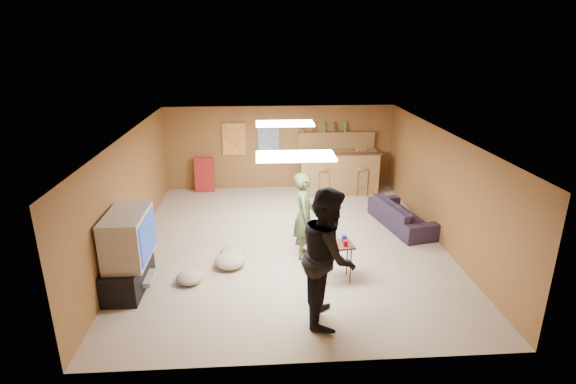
{
  "coord_description": "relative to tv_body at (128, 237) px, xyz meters",
  "views": [
    {
      "loc": [
        -0.56,
        -8.11,
        3.9
      ],
      "look_at": [
        0.0,
        0.2,
        1.0
      ],
      "focal_mm": 28.0,
      "sensor_mm": 36.0,
      "label": 1
    }
  ],
  "objects": [
    {
      "name": "poster_right",
      "position": [
        2.35,
        4.96,
        0.45
      ],
      "size": [
        0.55,
        0.03,
        0.8
      ],
      "primitive_type": "cube",
      "color": "#334C99",
      "rests_on": "wall_back"
    },
    {
      "name": "cup_blue",
      "position": [
        3.48,
        0.1,
        -0.19
      ],
      "size": [
        0.09,
        0.09,
        0.12
      ],
      "primitive_type": "cylinder",
      "rotation": [
        0.0,
        0.0,
        0.04
      ],
      "color": "#151894",
      "rests_on": "tray_table"
    },
    {
      "name": "bar_counter",
      "position": [
        4.15,
        4.45,
        -0.35
      ],
      "size": [
        2.0,
        0.6,
        1.1
      ],
      "primitive_type": "cube",
      "color": "brown",
      "rests_on": "ground"
    },
    {
      "name": "ceiling_panel_front",
      "position": [
        2.65,
        0.0,
        1.27
      ],
      "size": [
        1.2,
        0.6,
        0.04
      ],
      "primitive_type": "cube",
      "color": "white",
      "rests_on": "ceiling"
    },
    {
      "name": "cup_red_far",
      "position": [
        3.47,
        -0.07,
        -0.19
      ],
      "size": [
        0.1,
        0.1,
        0.1
      ],
      "primitive_type": "cylinder",
      "rotation": [
        0.0,
        0.0,
        0.34
      ],
      "color": "#A60B0C",
      "rests_on": "tray_table"
    },
    {
      "name": "tray_table",
      "position": [
        3.36,
        0.03,
        -0.57
      ],
      "size": [
        0.55,
        0.47,
        0.65
      ],
      "primitive_type": "cube",
      "rotation": [
        0.0,
        0.0,
        0.13
      ],
      "color": "#3E1D13",
      "rests_on": "ground"
    },
    {
      "name": "bar_shelf",
      "position": [
        4.15,
        4.9,
        0.6
      ],
      "size": [
        2.0,
        0.18,
        0.05
      ],
      "primitive_type": "cube",
      "color": "brown",
      "rests_on": "bar_backing"
    },
    {
      "name": "bar_lip",
      "position": [
        4.15,
        4.2,
        0.2
      ],
      "size": [
        2.1,
        0.12,
        0.05
      ],
      "primitive_type": "cube",
      "color": "#3E1D13",
      "rests_on": "bar_counter"
    },
    {
      "name": "cushion_mid",
      "position": [
        1.56,
        0.95,
        -0.8
      ],
      "size": [
        0.47,
        0.47,
        0.21
      ],
      "primitive_type": "ellipsoid",
      "rotation": [
        0.0,
        0.0,
        -0.01
      ],
      "color": "tan",
      "rests_on": "ground"
    },
    {
      "name": "wall_right",
      "position": [
        5.65,
        1.5,
        0.2
      ],
      "size": [
        0.02,
        7.0,
        2.2
      ],
      "primitive_type": "cube",
      "color": "brown",
      "rests_on": "ground"
    },
    {
      "name": "wall_left",
      "position": [
        -0.35,
        1.5,
        0.2
      ],
      "size": [
        0.02,
        7.0,
        2.2
      ],
      "primitive_type": "cube",
      "color": "brown",
      "rests_on": "ground"
    },
    {
      "name": "ceiling_panel_back",
      "position": [
        2.65,
        2.7,
        1.27
      ],
      "size": [
        1.2,
        0.6,
        0.04
      ],
      "primitive_type": "cube",
      "color": "white",
      "rests_on": "ceiling"
    },
    {
      "name": "wall_front",
      "position": [
        2.65,
        -2.0,
        0.2
      ],
      "size": [
        6.0,
        0.02,
        2.2
      ],
      "primitive_type": "cube",
      "color": "brown",
      "rests_on": "ground"
    },
    {
      "name": "bar_backing",
      "position": [
        4.15,
        4.92,
        0.3
      ],
      "size": [
        2.0,
        0.14,
        0.6
      ],
      "primitive_type": "cube",
      "color": "brown",
      "rests_on": "bar_counter"
    },
    {
      "name": "cushion_near_tv",
      "position": [
        1.54,
        0.57,
        -0.78
      ],
      "size": [
        0.72,
        0.72,
        0.25
      ],
      "primitive_type": "ellipsoid",
      "rotation": [
        0.0,
        0.0,
        -0.38
      ],
      "color": "tan",
      "rests_on": "ground"
    },
    {
      "name": "folding_chair_stack",
      "position": [
        0.65,
        4.8,
        -0.45
      ],
      "size": [
        0.5,
        0.26,
        0.91
      ],
      "primitive_type": "cube",
      "rotation": [
        -0.14,
        0.0,
        0.0
      ],
      "color": "maroon",
      "rests_on": "ground"
    },
    {
      "name": "ceiling",
      "position": [
        2.65,
        1.5,
        1.3
      ],
      "size": [
        6.0,
        7.0,
        0.02
      ],
      "primitive_type": "cube",
      "color": "silver",
      "rests_on": "ground"
    },
    {
      "name": "wall_back",
      "position": [
        2.65,
        5.0,
        0.2
      ],
      "size": [
        6.0,
        0.02,
        2.2
      ],
      "primitive_type": "cube",
      "color": "brown",
      "rests_on": "ground"
    },
    {
      "name": "person_black",
      "position": [
        3.03,
        -1.04,
        0.1
      ],
      "size": [
        0.85,
        1.04,
        2.0
      ],
      "primitive_type": "imported",
      "rotation": [
        0.0,
        0.0,
        1.47
      ],
      "color": "black",
      "rests_on": "ground"
    },
    {
      "name": "poster_left",
      "position": [
        1.45,
        4.96,
        0.45
      ],
      "size": [
        0.6,
        0.03,
        0.85
      ],
      "primitive_type": "cube",
      "color": "#BF3F26",
      "rests_on": "wall_back"
    },
    {
      "name": "sofa",
      "position": [
        5.14,
        2.14,
        -0.63
      ],
      "size": [
        1.09,
        1.97,
        0.54
      ],
      "primitive_type": "imported",
      "rotation": [
        0.0,
        0.0,
        1.77
      ],
      "color": "black",
      "rests_on": "ground"
    },
    {
      "name": "bar_stool_right",
      "position": [
        4.71,
        4.26,
        -0.23
      ],
      "size": [
        0.45,
        0.45,
        1.34
      ],
      "primitive_type": null,
      "rotation": [
        0.0,
        0.0,
        -0.07
      ],
      "color": "brown",
      "rests_on": "ground"
    },
    {
      "name": "tv_stand",
      "position": [
        -0.07,
        0.0,
        -0.65
      ],
      "size": [
        0.55,
        1.3,
        0.5
      ],
      "primitive_type": "cube",
      "color": "black",
      "rests_on": "ground"
    },
    {
      "name": "cup_red_near",
      "position": [
        3.23,
        0.08,
        -0.19
      ],
      "size": [
        0.08,
        0.08,
        0.1
      ],
      "primitive_type": "cylinder",
      "rotation": [
        0.0,
        0.0,
        0.11
      ],
      "color": "#A60B0C",
      "rests_on": "tray_table"
    },
    {
      "name": "bar_stool_left",
      "position": [
        3.72,
        4.26,
        -0.26
      ],
      "size": [
        0.45,
        0.45,
        1.28
      ],
      "primitive_type": null,
      "rotation": [
        0.0,
        0.0,
        0.11
      ],
      "color": "brown",
      "rests_on": "ground"
    },
    {
      "name": "tv_screen",
      "position": [
        0.31,
        0.0,
        0.0
      ],
      "size": [
        0.02,
        0.95,
        0.65
      ],
      "primitive_type": "cube",
      "color": "navy",
      "rests_on": "tv_body"
    },
    {
      "name": "cushion_far",
      "position": [
        0.9,
        0.08,
        -0.8
      ],
      "size": [
        0.57,
        0.57,
        0.2
      ],
      "primitive_type": "ellipsoid",
      "rotation": [
        0.0,
        0.0,
        0.35
      ],
      "color": "tan",
      "rests_on": "ground"
    },
    {
      "name": "ground",
      "position": [
        2.65,
        1.5,
        -0.9
      ],
      "size": [
        7.0,
        7.0,
        0.0
      ],
      "primitive_type": "plane",
      "color": "tan",
      "rests_on": "ground"
    },
    {
      "name": "dvd_box",
      "position": [
        0.15,
        0.0,
        -0.75
      ],
      "size": [
        0.35,
        0.5,
        0.08
      ],
      "primitive_type": "cube",
      "color": "#B2B2B7",
      "rests_on": "tv_stand"
    },
    {
      "name": "tv_body",
      "position": [
        0.0,
        0.0,
        0.0
      ],
      "size": [
        0.6,
        1.1,
        0.8
      ],
      "primitive_type": "cube",
      "color": "#B2B2B7",
      "rests_on": "tv_stand"
    },
    {
      "name": "person_olive",
      "position": [
        2.89,
        0.92,
        -0.09
      ],
      "size": [
        0.45,
        0.63,
        1.62
      ],
      "primitive_type": "imported",
      "rotation": [
        0.0,
        0.0,
        1.47
      ],
      "color": "#465330",
      "rests_on": "ground"
    },
    {
      "name": "bottle_row",
      "position": [
        3.81,
        4.88,
        0.75
      ],
      "size": [
        1.2,
        0.08,
        0.26
      ],
      "primitive_type": null,
      "color": "#3F7233",
      "rests_on": "bar_shelf"
    }
  ]
}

